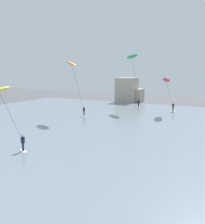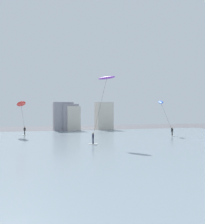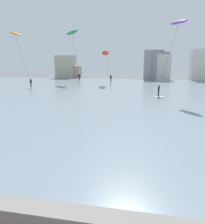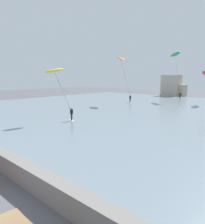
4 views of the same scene
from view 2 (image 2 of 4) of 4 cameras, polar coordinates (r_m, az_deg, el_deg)
water_bay at (r=32.84m, az=-9.47°, el=-7.97°), size 84.00×52.00×0.10m
far_shore_buildings at (r=59.83m, az=-12.47°, el=-1.39°), size 38.56×5.43×7.33m
kitesurfer_blue at (r=47.51m, az=14.29°, el=1.45°), size 2.66×4.23×7.07m
kitesurfer_purple at (r=33.16m, az=0.67°, el=6.73°), size 3.84×3.05×9.56m
kitesurfer_red at (r=46.16m, az=-19.11°, el=1.45°), size 2.42×6.18×6.73m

